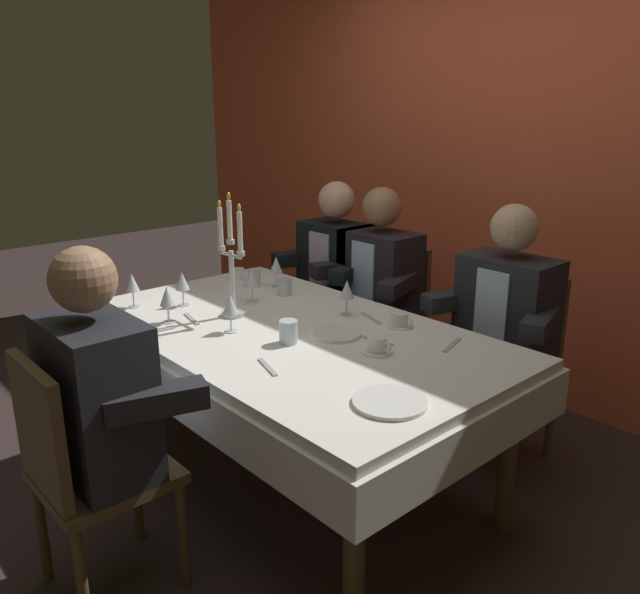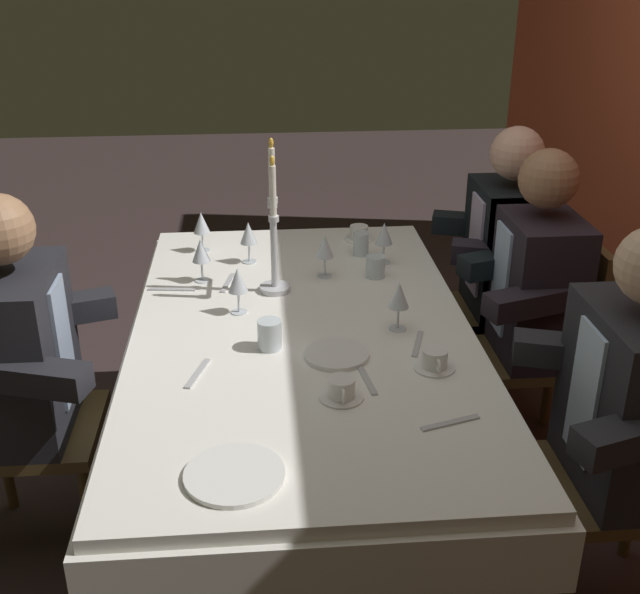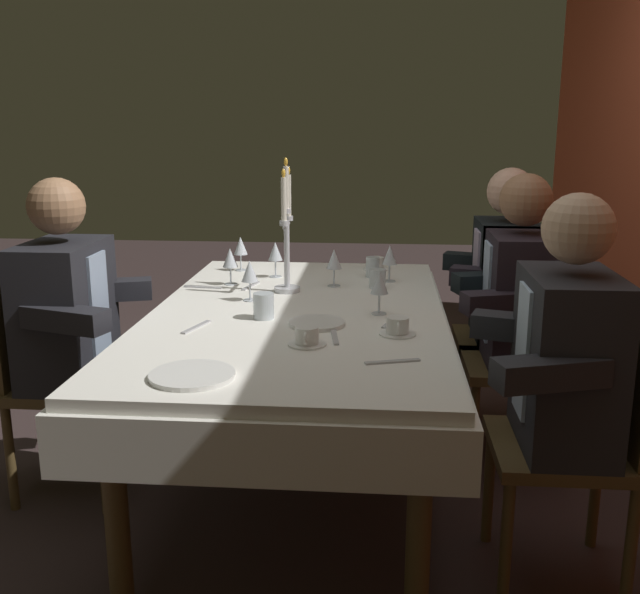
{
  "view_description": "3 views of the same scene",
  "coord_description": "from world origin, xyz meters",
  "px_view_note": "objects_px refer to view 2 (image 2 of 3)",
  "views": [
    {
      "loc": [
        1.96,
        -1.59,
        1.65
      ],
      "look_at": [
        0.11,
        0.07,
        0.89
      ],
      "focal_mm": 35.22,
      "sensor_mm": 36.0,
      "label": 1
    },
    {
      "loc": [
        2.29,
        -0.14,
        1.91
      ],
      "look_at": [
        0.08,
        0.05,
        0.89
      ],
      "focal_mm": 44.35,
      "sensor_mm": 36.0,
      "label": 2
    },
    {
      "loc": [
        2.64,
        0.31,
        1.44
      ],
      "look_at": [
        0.15,
        0.1,
        0.83
      ],
      "focal_mm": 40.6,
      "sensor_mm": 36.0,
      "label": 3
    }
  ],
  "objects_px": {
    "dining_table": "(303,360)",
    "seated_diner_1": "(537,284)",
    "coffee_cup_1": "(341,390)",
    "seated_diner_0": "(509,250)",
    "dinner_plate_0": "(336,354)",
    "water_tumbler_0": "(270,335)",
    "wine_glass_0": "(384,235)",
    "wine_glass_4": "(325,248)",
    "dinner_plate_1": "(234,475)",
    "wine_glass_5": "(201,252)",
    "seated_diner_2": "(18,351)",
    "wine_glass_6": "(399,296)",
    "wine_glass_1": "(238,282)",
    "wine_glass_2": "(201,224)",
    "water_tumbler_2": "(375,266)",
    "coffee_cup_0": "(435,360)",
    "water_tumbler_1": "(361,244)",
    "seated_diner_3": "(632,399)",
    "candelabra": "(273,232)",
    "wine_glass_3": "(248,234)",
    "coffee_cup_2": "(359,234)"
  },
  "relations": [
    {
      "from": "dining_table",
      "to": "water_tumbler_2",
      "type": "height_order",
      "value": "water_tumbler_2"
    },
    {
      "from": "wine_glass_4",
      "to": "seated_diner_1",
      "type": "distance_m",
      "value": 0.79
    },
    {
      "from": "dinner_plate_0",
      "to": "water_tumbler_0",
      "type": "distance_m",
      "value": 0.22
    },
    {
      "from": "wine_glass_5",
      "to": "seated_diner_1",
      "type": "relative_size",
      "value": 0.13
    },
    {
      "from": "wine_glass_4",
      "to": "seated_diner_3",
      "type": "relative_size",
      "value": 0.13
    },
    {
      "from": "seated_diner_0",
      "to": "dinner_plate_0",
      "type": "bearing_deg",
      "value": -43.41
    },
    {
      "from": "dining_table",
      "to": "seated_diner_1",
      "type": "bearing_deg",
      "value": 108.41
    },
    {
      "from": "wine_glass_0",
      "to": "wine_glass_6",
      "type": "bearing_deg",
      "value": -4.28
    },
    {
      "from": "wine_glass_1",
      "to": "coffee_cup_0",
      "type": "bearing_deg",
      "value": 53.41
    },
    {
      "from": "seated_diner_2",
      "to": "coffee_cup_1",
      "type": "bearing_deg",
      "value": 69.59
    },
    {
      "from": "wine_glass_1",
      "to": "wine_glass_5",
      "type": "xyz_separation_m",
      "value": [
        -0.28,
        -0.14,
        0.0
      ]
    },
    {
      "from": "coffee_cup_0",
      "to": "wine_glass_4",
      "type": "bearing_deg",
      "value": -159.9
    },
    {
      "from": "coffee_cup_1",
      "to": "wine_glass_6",
      "type": "bearing_deg",
      "value": 150.47
    },
    {
      "from": "wine_glass_1",
      "to": "wine_glass_2",
      "type": "height_order",
      "value": "same"
    },
    {
      "from": "wine_glass_4",
      "to": "water_tumbler_0",
      "type": "distance_m",
      "value": 0.59
    },
    {
      "from": "wine_glass_2",
      "to": "seated_diner_3",
      "type": "bearing_deg",
      "value": 45.49
    },
    {
      "from": "wine_glass_5",
      "to": "wine_glass_6",
      "type": "distance_m",
      "value": 0.79
    },
    {
      "from": "candelabra",
      "to": "seated_diner_0",
      "type": "height_order",
      "value": "candelabra"
    },
    {
      "from": "dinner_plate_1",
      "to": "seated_diner_2",
      "type": "xyz_separation_m",
      "value": [
        -0.69,
        -0.68,
        -0.01
      ]
    },
    {
      "from": "seated_diner_0",
      "to": "seated_diner_3",
      "type": "height_order",
      "value": "same"
    },
    {
      "from": "candelabra",
      "to": "coffee_cup_1",
      "type": "bearing_deg",
      "value": 12.19
    },
    {
      "from": "wine_glass_0",
      "to": "wine_glass_4",
      "type": "relative_size",
      "value": 1.0
    },
    {
      "from": "coffee_cup_1",
      "to": "seated_diner_0",
      "type": "bearing_deg",
      "value": 143.22
    },
    {
      "from": "wine_glass_1",
      "to": "seated_diner_2",
      "type": "height_order",
      "value": "seated_diner_2"
    },
    {
      "from": "water_tumbler_0",
      "to": "dinner_plate_0",
      "type": "bearing_deg",
      "value": 70.86
    },
    {
      "from": "wine_glass_2",
      "to": "water_tumbler_1",
      "type": "xyz_separation_m",
      "value": [
        0.1,
        0.63,
        -0.07
      ]
    },
    {
      "from": "candelabra",
      "to": "dinner_plate_0",
      "type": "bearing_deg",
      "value": 18.8
    },
    {
      "from": "wine_glass_4",
      "to": "water_tumbler_2",
      "type": "height_order",
      "value": "wine_glass_4"
    },
    {
      "from": "coffee_cup_1",
      "to": "wine_glass_5",
      "type": "bearing_deg",
      "value": -153.54
    },
    {
      "from": "wine_glass_6",
      "to": "coffee_cup_1",
      "type": "distance_m",
      "value": 0.47
    },
    {
      "from": "wine_glass_4",
      "to": "seated_diner_0",
      "type": "bearing_deg",
      "value": 106.19
    },
    {
      "from": "dinner_plate_0",
      "to": "dinner_plate_1",
      "type": "xyz_separation_m",
      "value": [
        0.56,
        -0.3,
        0.0
      ]
    },
    {
      "from": "wine_glass_1",
      "to": "coffee_cup_1",
      "type": "distance_m",
      "value": 0.64
    },
    {
      "from": "coffee_cup_0",
      "to": "wine_glass_2",
      "type": "bearing_deg",
      "value": -144.39
    },
    {
      "from": "seated_diner_1",
      "to": "water_tumbler_2",
      "type": "bearing_deg",
      "value": -100.3
    },
    {
      "from": "wine_glass_0",
      "to": "wine_glass_1",
      "type": "height_order",
      "value": "same"
    },
    {
      "from": "water_tumbler_1",
      "to": "seated_diner_2",
      "type": "bearing_deg",
      "value": -58.89
    },
    {
      "from": "candelabra",
      "to": "wine_glass_5",
      "type": "distance_m",
      "value": 0.31
    },
    {
      "from": "candelabra",
      "to": "coffee_cup_0",
      "type": "height_order",
      "value": "candelabra"
    },
    {
      "from": "seated_diner_3",
      "to": "wine_glass_2",
      "type": "bearing_deg",
      "value": -134.51
    },
    {
      "from": "water_tumbler_0",
      "to": "coffee_cup_1",
      "type": "height_order",
      "value": "water_tumbler_0"
    },
    {
      "from": "water_tumbler_1",
      "to": "coffee_cup_0",
      "type": "distance_m",
      "value": 0.92
    },
    {
      "from": "water_tumbler_0",
      "to": "dinner_plate_1",
      "type": "bearing_deg",
      "value": -9.05
    },
    {
      "from": "wine_glass_4",
      "to": "seated_diner_2",
      "type": "distance_m",
      "value": 1.12
    },
    {
      "from": "coffee_cup_1",
      "to": "water_tumbler_2",
      "type": "bearing_deg",
      "value": 165.31
    },
    {
      "from": "seated_diner_2",
      "to": "coffee_cup_0",
      "type": "bearing_deg",
      "value": 80.1
    },
    {
      "from": "wine_glass_2",
      "to": "wine_glass_3",
      "type": "distance_m",
      "value": 0.23
    },
    {
      "from": "candelabra",
      "to": "wine_glass_2",
      "type": "distance_m",
      "value": 0.51
    },
    {
      "from": "seated_diner_3",
      "to": "wine_glass_0",
      "type": "bearing_deg",
      "value": -152.65
    },
    {
      "from": "dinner_plate_1",
      "to": "coffee_cup_2",
      "type": "bearing_deg",
      "value": 162.23
    }
  ]
}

